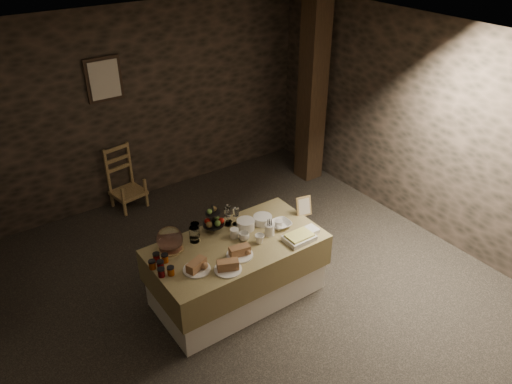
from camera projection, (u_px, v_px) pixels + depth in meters
ground_plane at (226, 295)px, 5.34m from camera, size 5.50×5.00×0.01m
room_shell at (221, 166)px, 4.54m from camera, size 5.52×5.02×2.60m
buffet_table at (237, 266)px, 5.13m from camera, size 1.75×0.93×0.69m
chair at (125, 180)px, 6.73m from camera, size 0.46×0.44×0.67m
timber_column at (312, 94)px, 6.99m from camera, size 0.30×0.30×2.60m
framed_picture at (104, 79)px, 6.11m from camera, size 0.45×0.04×0.55m
plate_stack_a at (246, 224)px, 5.18m from camera, size 0.19×0.19×0.10m
plate_stack_b at (263, 220)px, 5.27m from camera, size 0.20×0.20×0.08m
cutlery_holder at (270, 230)px, 5.08m from camera, size 0.10×0.10×0.12m
cup_a at (244, 236)px, 5.01m from camera, size 0.14×0.14×0.09m
cup_b at (259, 239)px, 4.97m from camera, size 0.10×0.10×0.09m
mug_c at (234, 233)px, 5.05m from camera, size 0.09×0.09×0.09m
mug_d at (279, 225)px, 5.18m from camera, size 0.08×0.08×0.09m
bowl at (281, 224)px, 5.22m from camera, size 0.22×0.22×0.05m
cake_dome at (170, 240)px, 4.85m from camera, size 0.26×0.26×0.26m
fruit_stand at (214, 221)px, 5.10m from camera, size 0.22×0.22×0.31m
bread_platter_left at (197, 267)px, 4.60m from camera, size 0.26×0.26×0.11m
bread_platter_center at (228, 267)px, 4.60m from camera, size 0.26×0.26×0.11m
bread_platter_right at (240, 252)px, 4.79m from camera, size 0.26×0.26×0.11m
jam_jars at (161, 265)px, 4.62m from camera, size 0.20×0.32×0.07m
tart_dish at (299, 237)px, 5.01m from camera, size 0.30×0.22×0.07m
square_dish at (311, 230)px, 5.14m from camera, size 0.14×0.14×0.04m
menu_frame at (304, 206)px, 5.41m from camera, size 0.18×0.10×0.22m
storage_jar_a at (194, 234)px, 4.97m from camera, size 0.10×0.10×0.16m
storage_jar_b at (195, 229)px, 5.07m from camera, size 0.09×0.09×0.14m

